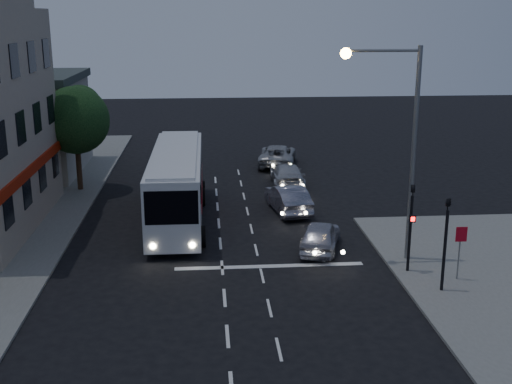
{
  "coord_description": "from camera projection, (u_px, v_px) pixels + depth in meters",
  "views": [
    {
      "loc": [
        -0.59,
        -23.21,
        10.25
      ],
      "look_at": [
        1.74,
        5.91,
        2.2
      ],
      "focal_mm": 45.0,
      "sensor_mm": 36.0,
      "label": 1
    }
  ],
  "objects": [
    {
      "name": "traffic_signal_main",
      "position": [
        411.0,
        217.0,
        25.77
      ],
      "size": [
        0.25,
        0.35,
        4.1
      ],
      "color": "black",
      "rests_on": "sidewalk_near"
    },
    {
      "name": "road_markings",
      "position": [
        250.0,
        256.0,
        28.35
      ],
      "size": [
        8.0,
        30.55,
        0.01
      ],
      "color": "silver",
      "rests_on": "ground"
    },
    {
      "name": "car_suv",
      "position": [
        320.0,
        236.0,
        28.9
      ],
      "size": [
        2.67,
        4.25,
        1.35
      ],
      "primitive_type": "imported",
      "rotation": [
        0.0,
        0.0,
        2.85
      ],
      "color": "#ACABB8",
      "rests_on": "ground"
    },
    {
      "name": "car_sedan_b",
      "position": [
        287.0,
        175.0,
        39.81
      ],
      "size": [
        2.08,
        4.81,
        1.38
      ],
      "primitive_type": "imported",
      "rotation": [
        0.0,
        0.0,
        3.11
      ],
      "color": "#B9B9BD",
      "rests_on": "ground"
    },
    {
      "name": "car_sedan_a",
      "position": [
        288.0,
        199.0,
        34.51
      ],
      "size": [
        2.2,
        4.67,
        1.48
      ],
      "primitive_type": "imported",
      "rotation": [
        0.0,
        0.0,
        3.29
      ],
      "color": "gray",
      "rests_on": "ground"
    },
    {
      "name": "traffic_signal_side",
      "position": [
        446.0,
        233.0,
        23.92
      ],
      "size": [
        0.18,
        0.15,
        4.1
      ],
      "color": "black",
      "rests_on": "sidewalk_near"
    },
    {
      "name": "regulatory_sign",
      "position": [
        460.0,
        244.0,
        25.14
      ],
      "size": [
        0.45,
        0.12,
        2.2
      ],
      "color": "slate",
      "rests_on": "sidewalk_near"
    },
    {
      "name": "ground",
      "position": [
        224.0,
        287.0,
        25.08
      ],
      "size": [
        120.0,
        120.0,
        0.0
      ],
      "primitive_type": "plane",
      "color": "black"
    },
    {
      "name": "street_tree",
      "position": [
        75.0,
        117.0,
        37.69
      ],
      "size": [
        4.0,
        4.0,
        6.2
      ],
      "color": "black",
      "rests_on": "sidewalk_far"
    },
    {
      "name": "car_sedan_c",
      "position": [
        277.0,
        155.0,
        45.25
      ],
      "size": [
        3.3,
        5.62,
        1.47
      ],
      "primitive_type": "imported",
      "rotation": [
        0.0,
        0.0,
        2.97
      ],
      "color": "#A5A5A6",
      "rests_on": "ground"
    },
    {
      "name": "low_building_north",
      "position": [
        9.0,
        123.0,
        42.36
      ],
      "size": [
        9.4,
        9.4,
        6.5
      ],
      "color": "gray",
      "rests_on": "sidewalk_far"
    },
    {
      "name": "streetlight",
      "position": [
        399.0,
        130.0,
        26.24
      ],
      "size": [
        3.32,
        0.44,
        9.0
      ],
      "color": "slate",
      "rests_on": "sidewalk_near"
    },
    {
      "name": "tour_bus",
      "position": [
        177.0,
        183.0,
        32.85
      ],
      "size": [
        2.82,
        11.93,
        3.65
      ],
      "rotation": [
        0.0,
        0.0,
        -0.0
      ],
      "color": "silver",
      "rests_on": "ground"
    }
  ]
}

